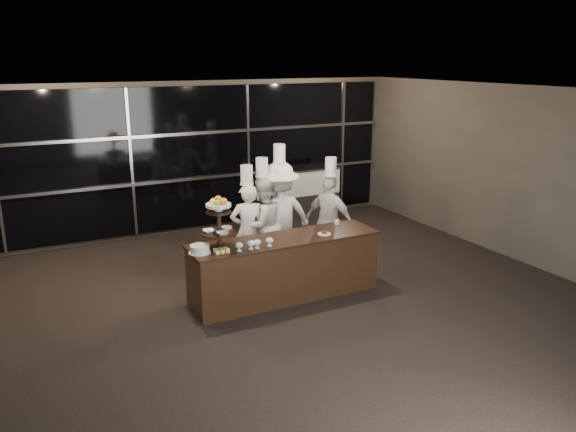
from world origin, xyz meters
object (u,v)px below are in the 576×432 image
display_case (303,193)px  chef_d (330,220)px  display_stand (219,219)px  chef_b (263,224)px  buffet_counter (285,267)px  layer_cake (200,249)px  chef_a (248,229)px  chef_c (280,216)px

display_case → chef_d: bearing=-107.9°
display_stand → display_case: display_stand is taller
display_case → chef_b: chef_b is taller
buffet_counter → layer_cake: 1.40m
chef_a → chef_c: 0.63m
display_stand → display_case: 4.40m
chef_d → chef_a: bearing=174.0°
buffet_counter → chef_d: size_ratio=1.52×
chef_c → chef_d: (0.81, -0.25, -0.11)m
display_stand → layer_cake: size_ratio=2.48×
layer_cake → chef_a: 1.57m
display_case → chef_d: (-0.74, -2.29, 0.12)m
buffet_counter → layer_cake: (-1.30, -0.05, 0.51)m
buffet_counter → chef_a: (-0.16, 1.01, 0.33)m
layer_cake → display_case: bearing=44.0°
layer_cake → chef_b: size_ratio=0.16×
layer_cake → display_stand: bearing=9.3°
buffet_counter → chef_d: chef_d is taller
buffet_counter → layer_cake: bearing=-177.8°
buffet_counter → chef_c: chef_c is taller
buffet_counter → display_case: bearing=57.4°
display_case → chef_c: chef_c is taller
chef_d → chef_c: bearing=162.8°
chef_d → display_case: bearing=72.1°
display_case → display_stand: bearing=-133.7°
layer_cake → chef_d: bearing=19.5°
chef_c → display_stand: bearing=-142.7°
layer_cake → chef_d: (2.58, 0.91, -0.17)m
layer_cake → display_case: size_ratio=0.21×
layer_cake → chef_d: 2.74m
display_stand → chef_a: (0.84, 1.01, -0.54)m
layer_cake → chef_b: chef_b is taller
layer_cake → chef_d: size_ratio=0.16×
chef_a → chef_c: chef_c is taller
display_case → chef_c: size_ratio=0.68×
buffet_counter → display_stand: 1.33m
layer_cake → chef_c: bearing=33.4°
display_case → chef_d: chef_d is taller
layer_cake → chef_c: (1.76, 1.16, -0.06)m
chef_a → layer_cake: bearing=-137.2°
display_stand → chef_b: size_ratio=0.39×
chef_b → chef_c: size_ratio=0.91×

